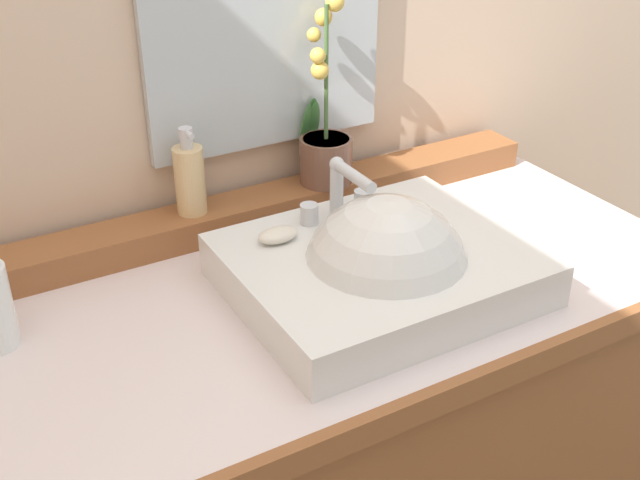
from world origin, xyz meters
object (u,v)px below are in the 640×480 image
soap_dispenser (190,178)px  sink_basin (382,274)px  potted_plant (325,141)px  soap_bar (278,235)px

soap_dispenser → sink_basin: bearing=-58.4°
sink_basin → soap_dispenser: size_ratio=2.90×
sink_basin → soap_dispenser: bearing=121.6°
potted_plant → soap_dispenser: (-0.28, 0.00, -0.02)m
sink_basin → soap_dispenser: 0.40m
soap_dispenser → potted_plant: bearing=-1.0°
soap_bar → sink_basin: bearing=-42.5°
sink_basin → soap_bar: 0.19m
potted_plant → sink_basin: bearing=-103.4°
soap_bar → soap_dispenser: soap_dispenser is taller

